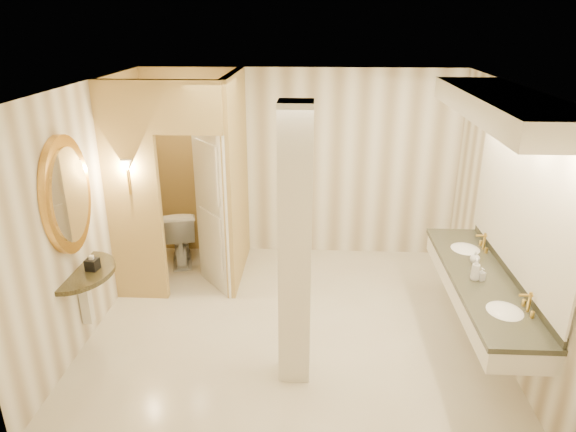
# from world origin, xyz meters

# --- Properties ---
(floor) EXTENTS (4.50, 4.50, 0.00)m
(floor) POSITION_xyz_m (0.00, 0.00, 0.00)
(floor) COLOR silver
(floor) RESTS_ON ground
(ceiling) EXTENTS (4.50, 4.50, 0.00)m
(ceiling) POSITION_xyz_m (0.00, 0.00, 2.70)
(ceiling) COLOR white
(ceiling) RESTS_ON wall_back
(wall_back) EXTENTS (4.50, 0.02, 2.70)m
(wall_back) POSITION_xyz_m (0.00, 2.00, 1.35)
(wall_back) COLOR white
(wall_back) RESTS_ON floor
(wall_front) EXTENTS (4.50, 0.02, 2.70)m
(wall_front) POSITION_xyz_m (0.00, -2.00, 1.35)
(wall_front) COLOR white
(wall_front) RESTS_ON floor
(wall_left) EXTENTS (0.02, 4.00, 2.70)m
(wall_left) POSITION_xyz_m (-2.25, 0.00, 1.35)
(wall_left) COLOR white
(wall_left) RESTS_ON floor
(wall_right) EXTENTS (0.02, 4.00, 2.70)m
(wall_right) POSITION_xyz_m (2.25, 0.00, 1.35)
(wall_right) COLOR white
(wall_right) RESTS_ON floor
(toilet_closet) EXTENTS (1.50, 1.55, 2.70)m
(toilet_closet) POSITION_xyz_m (-1.13, 0.96, 1.39)
(toilet_closet) COLOR tan
(toilet_closet) RESTS_ON floor
(wall_sconce) EXTENTS (0.14, 0.14, 0.42)m
(wall_sconce) POSITION_xyz_m (-1.93, 0.43, 1.73)
(wall_sconce) COLOR gold
(wall_sconce) RESTS_ON toilet_closet
(vanity) EXTENTS (0.75, 2.64, 2.09)m
(vanity) POSITION_xyz_m (1.98, -0.40, 1.63)
(vanity) COLOR silver
(vanity) RESTS_ON floor
(console_shelf) EXTENTS (0.92, 0.92, 1.91)m
(console_shelf) POSITION_xyz_m (-2.21, -0.49, 1.34)
(console_shelf) COLOR black
(console_shelf) RESTS_ON floor
(pillar) EXTENTS (0.30, 0.30, 2.70)m
(pillar) POSITION_xyz_m (0.06, -0.90, 1.35)
(pillar) COLOR silver
(pillar) RESTS_ON floor
(tissue_box) EXTENTS (0.13, 0.13, 0.12)m
(tissue_box) POSITION_xyz_m (-2.07, -0.47, 0.93)
(tissue_box) COLOR black
(tissue_box) RESTS_ON console_shelf
(toilet) EXTENTS (0.64, 0.90, 0.83)m
(toilet) POSITION_xyz_m (-1.69, 1.52, 0.41)
(toilet) COLOR white
(toilet) RESTS_ON floor
(soap_bottle_a) EXTENTS (0.08, 0.08, 0.13)m
(soap_bottle_a) POSITION_xyz_m (1.91, -0.48, 0.94)
(soap_bottle_a) COLOR beige
(soap_bottle_a) RESTS_ON vanity
(soap_bottle_b) EXTENTS (0.11, 0.11, 0.13)m
(soap_bottle_b) POSITION_xyz_m (1.95, -0.10, 0.94)
(soap_bottle_b) COLOR silver
(soap_bottle_b) RESTS_ON vanity
(soap_bottle_c) EXTENTS (0.12, 0.12, 0.24)m
(soap_bottle_c) POSITION_xyz_m (1.84, -0.48, 0.99)
(soap_bottle_c) COLOR #C6B28C
(soap_bottle_c) RESTS_ON vanity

